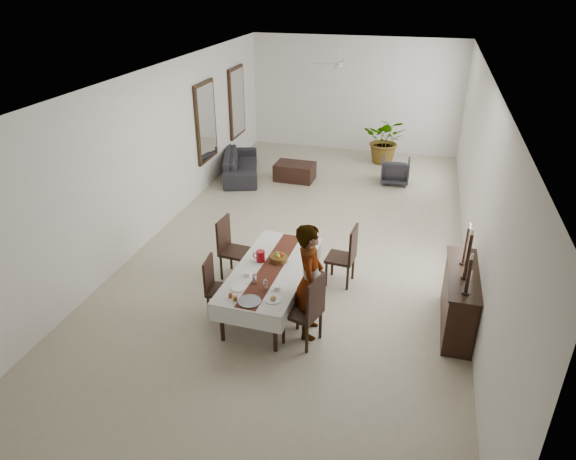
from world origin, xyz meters
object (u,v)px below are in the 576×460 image
(red_pitcher, at_px, (260,256))
(woman, at_px, (310,281))
(sideboard_body, at_px, (459,301))
(sofa, at_px, (241,165))
(dining_table_top, at_px, (272,270))

(red_pitcher, xyz_separation_m, woman, (0.94, -0.65, 0.10))
(sideboard_body, bearing_deg, sofa, 135.52)
(red_pitcher, relative_size, woman, 0.10)
(red_pitcher, height_order, sideboard_body, sideboard_body)
(dining_table_top, bearing_deg, sofa, 116.51)
(dining_table_top, distance_m, red_pitcher, 0.29)
(sideboard_body, bearing_deg, red_pitcher, -179.17)
(red_pitcher, xyz_separation_m, sofa, (-2.20, 5.18, -0.47))
(sideboard_body, xyz_separation_m, sofa, (-5.23, 5.13, -0.14))
(sideboard_body, height_order, sofa, sideboard_body)
(red_pitcher, relative_size, sideboard_body, 0.12)
(woman, bearing_deg, sideboard_body, -79.60)
(dining_table_top, xyz_separation_m, woman, (0.72, -0.51, 0.22))
(woman, height_order, sideboard_body, woman)
(dining_table_top, distance_m, woman, 0.90)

